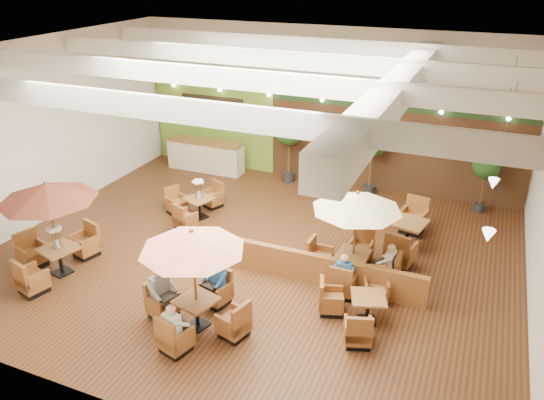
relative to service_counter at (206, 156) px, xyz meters
The scene contains 17 objects.
room 6.78m from the service_counter, 39.88° to the right, with size 14.04×14.00×5.52m.
service_counter is the anchor object (origin of this frame).
booth_divider 8.52m from the service_counter, 43.29° to the right, with size 5.96×0.18×0.83m, color brown.
table_0 8.06m from the service_counter, 89.57° to the right, with size 2.55×2.68×2.62m.
table_1 9.69m from the service_counter, 61.98° to the right, with size 2.53×2.53×2.48m.
table_2 8.94m from the service_counter, 35.78° to the right, with size 2.38×2.38×2.45m.
table_3 4.04m from the service_counter, 66.36° to the right, with size 1.73×2.45×1.46m.
table_4 10.34m from the service_counter, 41.55° to the right, with size 1.68×2.41×0.85m.
table_5 8.80m from the service_counter, 20.86° to the right, with size 1.13×2.95×1.06m.
topiary_0 3.59m from the service_counter, ahead, with size 1.07×1.07×2.49m.
topiary_1 6.49m from the service_counter, ahead, with size 1.07×1.07×2.48m.
topiary_2 10.06m from the service_counter, ahead, with size 0.87×0.87×2.03m.
diner_0 10.43m from the service_counter, 64.31° to the right, with size 0.39×0.35×0.73m.
diner_1 8.84m from the service_counter, 59.22° to the right, with size 0.41×0.37×0.77m.
diner_2 9.24m from the service_counter, 66.93° to the right, with size 0.44×0.47×0.86m.
diner_3 9.42m from the service_counter, 40.19° to the right, with size 0.37×0.31×0.72m.
diner_4 9.61m from the service_counter, 32.67° to the right, with size 0.31×0.37×0.71m.
Camera 1 is at (5.40, -11.66, 7.58)m, focal length 35.00 mm.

